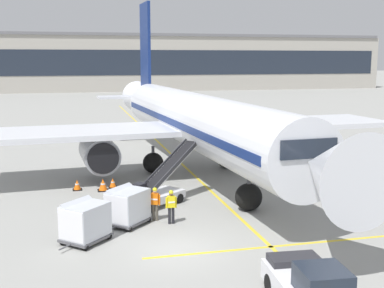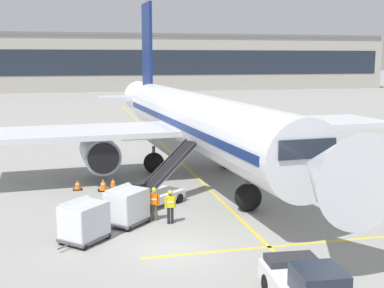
{
  "view_description": "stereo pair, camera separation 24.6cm",
  "coord_description": "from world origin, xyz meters",
  "px_view_note": "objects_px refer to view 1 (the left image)",
  "views": [
    {
      "loc": [
        -4.19,
        -20.28,
        8.22
      ],
      "look_at": [
        2.85,
        8.77,
        3.13
      ],
      "focal_mm": 46.94,
      "sensor_mm": 36.0,
      "label": 1
    },
    {
      "loc": [
        -3.95,
        -20.33,
        8.22
      ],
      "look_at": [
        2.85,
        8.77,
        3.13
      ],
      "focal_mm": 46.94,
      "sensor_mm": 36.0,
      "label": 2
    }
  ],
  "objects_px": {
    "safety_cone_engine_keepout": "(103,185)",
    "ground_crew_by_carts": "(171,205)",
    "parked_airplane": "(194,121)",
    "belt_loader": "(158,189)",
    "safety_cone_wingtip": "(113,183)",
    "baggage_cart_second": "(85,221)",
    "safety_cone_nose_mark": "(77,185)",
    "baggage_cart_lead": "(127,205)",
    "ground_crew_by_loader": "(155,202)"
  },
  "relations": [
    {
      "from": "safety_cone_engine_keepout",
      "to": "safety_cone_nose_mark",
      "type": "distance_m",
      "value": 1.69
    },
    {
      "from": "baggage_cart_second",
      "to": "safety_cone_wingtip",
      "type": "bearing_deg",
      "value": 77.89
    },
    {
      "from": "belt_loader",
      "to": "baggage_cart_lead",
      "type": "distance_m",
      "value": 3.75
    },
    {
      "from": "baggage_cart_lead",
      "to": "safety_cone_nose_mark",
      "type": "height_order",
      "value": "baggage_cart_lead"
    },
    {
      "from": "belt_loader",
      "to": "safety_cone_nose_mark",
      "type": "bearing_deg",
      "value": 135.36
    },
    {
      "from": "ground_crew_by_loader",
      "to": "safety_cone_nose_mark",
      "type": "height_order",
      "value": "ground_crew_by_loader"
    },
    {
      "from": "baggage_cart_second",
      "to": "safety_cone_engine_keepout",
      "type": "relative_size",
      "value": 3.31
    },
    {
      "from": "belt_loader",
      "to": "safety_cone_engine_keepout",
      "type": "xyz_separation_m",
      "value": [
        -2.87,
        3.83,
        -0.54
      ]
    },
    {
      "from": "belt_loader",
      "to": "safety_cone_wingtip",
      "type": "relative_size",
      "value": 7.57
    },
    {
      "from": "safety_cone_engine_keepout",
      "to": "safety_cone_wingtip",
      "type": "xyz_separation_m",
      "value": [
        0.66,
        0.64,
        -0.07
      ]
    },
    {
      "from": "ground_crew_by_carts",
      "to": "safety_cone_wingtip",
      "type": "distance_m",
      "value": 8.3
    },
    {
      "from": "safety_cone_engine_keepout",
      "to": "ground_crew_by_carts",
      "type": "bearing_deg",
      "value": -68.2
    },
    {
      "from": "parked_airplane",
      "to": "belt_loader",
      "type": "distance_m",
      "value": 8.89
    },
    {
      "from": "baggage_cart_lead",
      "to": "safety_cone_engine_keepout",
      "type": "xyz_separation_m",
      "value": [
        -0.75,
        6.93,
        -0.62
      ]
    },
    {
      "from": "parked_airplane",
      "to": "ground_crew_by_loader",
      "type": "distance_m",
      "value": 11.53
    },
    {
      "from": "parked_airplane",
      "to": "safety_cone_nose_mark",
      "type": "relative_size",
      "value": 60.79
    },
    {
      "from": "parked_airplane",
      "to": "belt_loader",
      "type": "relative_size",
      "value": 8.38
    },
    {
      "from": "safety_cone_nose_mark",
      "to": "ground_crew_by_carts",
      "type": "bearing_deg",
      "value": -60.22
    },
    {
      "from": "baggage_cart_second",
      "to": "ground_crew_by_carts",
      "type": "bearing_deg",
      "value": 20.03
    },
    {
      "from": "belt_loader",
      "to": "ground_crew_by_loader",
      "type": "height_order",
      "value": "belt_loader"
    },
    {
      "from": "safety_cone_nose_mark",
      "to": "safety_cone_engine_keepout",
      "type": "bearing_deg",
      "value": -19.72
    },
    {
      "from": "parked_airplane",
      "to": "baggage_cart_lead",
      "type": "bearing_deg",
      "value": -119.91
    },
    {
      "from": "ground_crew_by_carts",
      "to": "ground_crew_by_loader",
      "type": "bearing_deg",
      "value": 134.7
    },
    {
      "from": "parked_airplane",
      "to": "baggage_cart_lead",
      "type": "distance_m",
      "value": 12.46
    },
    {
      "from": "belt_loader",
      "to": "baggage_cart_second",
      "type": "bearing_deg",
      "value": -130.07
    },
    {
      "from": "baggage_cart_second",
      "to": "ground_crew_by_carts",
      "type": "height_order",
      "value": "baggage_cart_second"
    },
    {
      "from": "parked_airplane",
      "to": "baggage_cart_lead",
      "type": "xyz_separation_m",
      "value": [
        -6.06,
        -10.53,
        -2.79
      ]
    },
    {
      "from": "baggage_cart_second",
      "to": "safety_cone_nose_mark",
      "type": "distance_m",
      "value": 9.48
    },
    {
      "from": "baggage_cart_second",
      "to": "baggage_cart_lead",
      "type": "bearing_deg",
      "value": 42.58
    },
    {
      "from": "parked_airplane",
      "to": "safety_cone_wingtip",
      "type": "xyz_separation_m",
      "value": [
        -6.15,
        -2.96,
        -3.48
      ]
    },
    {
      "from": "baggage_cart_lead",
      "to": "baggage_cart_second",
      "type": "xyz_separation_m",
      "value": [
        -2.13,
        -1.96,
        0.0
      ]
    },
    {
      "from": "belt_loader",
      "to": "ground_crew_by_carts",
      "type": "relative_size",
      "value": 2.74
    },
    {
      "from": "belt_loader",
      "to": "baggage_cart_second",
      "type": "distance_m",
      "value": 6.61
    },
    {
      "from": "baggage_cart_second",
      "to": "ground_crew_by_loader",
      "type": "distance_m",
      "value": 4.27
    },
    {
      "from": "belt_loader",
      "to": "baggage_cart_lead",
      "type": "relative_size",
      "value": 1.88
    },
    {
      "from": "parked_airplane",
      "to": "safety_cone_nose_mark",
      "type": "distance_m",
      "value": 9.57
    },
    {
      "from": "ground_crew_by_loader",
      "to": "safety_cone_nose_mark",
      "type": "xyz_separation_m",
      "value": [
        -3.81,
        7.17,
        -0.68
      ]
    },
    {
      "from": "parked_airplane",
      "to": "safety_cone_engine_keepout",
      "type": "distance_m",
      "value": 8.42
    },
    {
      "from": "belt_loader",
      "to": "baggage_cart_lead",
      "type": "bearing_deg",
      "value": -124.4
    },
    {
      "from": "parked_airplane",
      "to": "belt_loader",
      "type": "xyz_separation_m",
      "value": [
        -3.94,
        -7.43,
        -2.87
      ]
    },
    {
      "from": "ground_crew_by_carts",
      "to": "safety_cone_nose_mark",
      "type": "distance_m",
      "value": 9.11
    },
    {
      "from": "baggage_cart_second",
      "to": "safety_cone_wingtip",
      "type": "height_order",
      "value": "baggage_cart_second"
    },
    {
      "from": "belt_loader",
      "to": "baggage_cart_second",
      "type": "height_order",
      "value": "belt_loader"
    },
    {
      "from": "baggage_cart_second",
      "to": "ground_crew_by_carts",
      "type": "xyz_separation_m",
      "value": [
        4.31,
        1.57,
        -0.0
      ]
    },
    {
      "from": "parked_airplane",
      "to": "safety_cone_engine_keepout",
      "type": "xyz_separation_m",
      "value": [
        -6.81,
        -3.6,
        -3.41
      ]
    },
    {
      "from": "ground_crew_by_carts",
      "to": "safety_cone_wingtip",
      "type": "height_order",
      "value": "ground_crew_by_carts"
    },
    {
      "from": "ground_crew_by_carts",
      "to": "safety_cone_nose_mark",
      "type": "xyz_separation_m",
      "value": [
        -4.51,
        7.88,
        -0.68
      ]
    },
    {
      "from": "baggage_cart_lead",
      "to": "safety_cone_nose_mark",
      "type": "relative_size",
      "value": 3.87
    },
    {
      "from": "parked_airplane",
      "to": "safety_cone_engine_keepout",
      "type": "bearing_deg",
      "value": -152.11
    },
    {
      "from": "safety_cone_engine_keepout",
      "to": "safety_cone_wingtip",
      "type": "distance_m",
      "value": 0.92
    }
  ]
}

